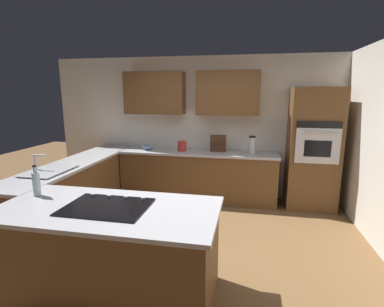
{
  "coord_description": "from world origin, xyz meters",
  "views": [
    {
      "loc": [
        -0.79,
        3.34,
        1.93
      ],
      "look_at": [
        0.05,
        -0.89,
        1.03
      ],
      "focal_mm": 27.08,
      "sensor_mm": 36.0,
      "label": 1
    }
  ],
  "objects_px": {
    "blender": "(252,146)",
    "mixing_bowl": "(148,147)",
    "kettle": "(182,146)",
    "oil_bottle": "(36,183)",
    "spice_rack": "(218,143)",
    "wall_oven": "(313,149)",
    "sink_unit": "(49,170)",
    "cooktop": "(107,206)"
  },
  "relations": [
    {
      "from": "blender",
      "to": "mixing_bowl",
      "type": "xyz_separation_m",
      "value": [
        1.9,
        0.0,
        -0.08
      ]
    },
    {
      "from": "kettle",
      "to": "oil_bottle",
      "type": "relative_size",
      "value": 0.56
    },
    {
      "from": "oil_bottle",
      "to": "mixing_bowl",
      "type": "bearing_deg",
      "value": -95.87
    },
    {
      "from": "mixing_bowl",
      "to": "spice_rack",
      "type": "bearing_deg",
      "value": -176.31
    },
    {
      "from": "wall_oven",
      "to": "sink_unit",
      "type": "relative_size",
      "value": 2.9
    },
    {
      "from": "wall_oven",
      "to": "blender",
      "type": "xyz_separation_m",
      "value": [
        1.0,
        -0.0,
        0.02
      ]
    },
    {
      "from": "blender",
      "to": "spice_rack",
      "type": "height_order",
      "value": "blender"
    },
    {
      "from": "sink_unit",
      "to": "kettle",
      "type": "bearing_deg",
      "value": -129.26
    },
    {
      "from": "oil_bottle",
      "to": "cooktop",
      "type": "bearing_deg",
      "value": 170.3
    },
    {
      "from": "blender",
      "to": "cooktop",
      "type": "bearing_deg",
      "value": 64.25
    },
    {
      "from": "spice_rack",
      "to": "kettle",
      "type": "relative_size",
      "value": 1.62
    },
    {
      "from": "blender",
      "to": "oil_bottle",
      "type": "bearing_deg",
      "value": 50.13
    },
    {
      "from": "mixing_bowl",
      "to": "kettle",
      "type": "bearing_deg",
      "value": 180.0
    },
    {
      "from": "mixing_bowl",
      "to": "oil_bottle",
      "type": "relative_size",
      "value": 0.6
    },
    {
      "from": "mixing_bowl",
      "to": "kettle",
      "type": "height_order",
      "value": "kettle"
    },
    {
      "from": "sink_unit",
      "to": "oil_bottle",
      "type": "distance_m",
      "value": 1.0
    },
    {
      "from": "wall_oven",
      "to": "sink_unit",
      "type": "height_order",
      "value": "wall_oven"
    },
    {
      "from": "blender",
      "to": "kettle",
      "type": "height_order",
      "value": "blender"
    },
    {
      "from": "spice_rack",
      "to": "kettle",
      "type": "xyz_separation_m",
      "value": [
        0.65,
        0.08,
        -0.06
      ]
    },
    {
      "from": "kettle",
      "to": "oil_bottle",
      "type": "bearing_deg",
      "value": 70.54
    },
    {
      "from": "mixing_bowl",
      "to": "kettle",
      "type": "distance_m",
      "value": 0.65
    },
    {
      "from": "blender",
      "to": "spice_rack",
      "type": "xyz_separation_m",
      "value": [
        0.6,
        -0.08,
        0.01
      ]
    },
    {
      "from": "cooktop",
      "to": "blender",
      "type": "bearing_deg",
      "value": -115.75
    },
    {
      "from": "blender",
      "to": "kettle",
      "type": "distance_m",
      "value": 1.25
    },
    {
      "from": "cooktop",
      "to": "wall_oven",
      "type": "bearing_deg",
      "value": -130.28
    },
    {
      "from": "cooktop",
      "to": "kettle",
      "type": "height_order",
      "value": "kettle"
    },
    {
      "from": "blender",
      "to": "kettle",
      "type": "bearing_deg",
      "value": 0.0
    },
    {
      "from": "sink_unit",
      "to": "mixing_bowl",
      "type": "bearing_deg",
      "value": -114.01
    },
    {
      "from": "wall_oven",
      "to": "oil_bottle",
      "type": "height_order",
      "value": "wall_oven"
    },
    {
      "from": "wall_oven",
      "to": "mixing_bowl",
      "type": "height_order",
      "value": "wall_oven"
    },
    {
      "from": "mixing_bowl",
      "to": "oil_bottle",
      "type": "bearing_deg",
      "value": 84.13
    },
    {
      "from": "wall_oven",
      "to": "kettle",
      "type": "xyz_separation_m",
      "value": [
        2.25,
        -0.0,
        -0.03
      ]
    },
    {
      "from": "sink_unit",
      "to": "oil_bottle",
      "type": "height_order",
      "value": "oil_bottle"
    },
    {
      "from": "oil_bottle",
      "to": "wall_oven",
      "type": "bearing_deg",
      "value": -140.68
    },
    {
      "from": "cooktop",
      "to": "oil_bottle",
      "type": "height_order",
      "value": "oil_bottle"
    },
    {
      "from": "sink_unit",
      "to": "kettle",
      "type": "xyz_separation_m",
      "value": [
        -1.43,
        -1.75,
        0.07
      ]
    },
    {
      "from": "sink_unit",
      "to": "spice_rack",
      "type": "xyz_separation_m",
      "value": [
        -2.08,
        -1.83,
        0.13
      ]
    },
    {
      "from": "wall_oven",
      "to": "oil_bottle",
      "type": "xyz_separation_m",
      "value": [
        3.17,
        2.59,
        0.02
      ]
    },
    {
      "from": "sink_unit",
      "to": "spice_rack",
      "type": "distance_m",
      "value": 2.77
    },
    {
      "from": "cooktop",
      "to": "blender",
      "type": "height_order",
      "value": "blender"
    },
    {
      "from": "sink_unit",
      "to": "kettle",
      "type": "height_order",
      "value": "sink_unit"
    },
    {
      "from": "wall_oven",
      "to": "cooktop",
      "type": "xyz_separation_m",
      "value": [
        2.32,
        2.74,
        -0.11
      ]
    }
  ]
}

